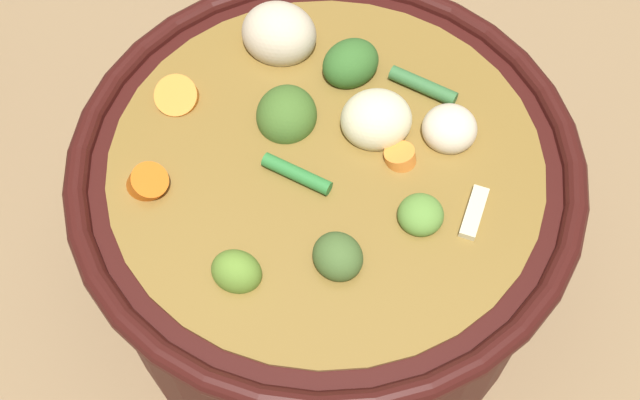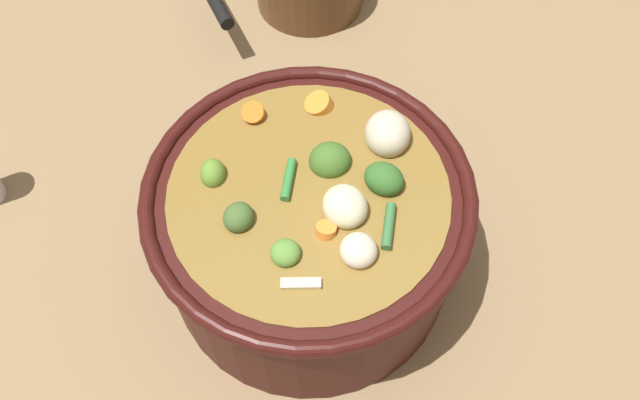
# 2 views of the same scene
# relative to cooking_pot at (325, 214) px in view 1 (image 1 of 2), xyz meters

# --- Properties ---
(ground_plane) EXTENTS (1.10, 1.10, 0.00)m
(ground_plane) POSITION_rel_cooking_pot_xyz_m (-0.00, 0.00, -0.08)
(ground_plane) COLOR #8C704C
(cooking_pot) EXTENTS (0.31, 0.31, 0.17)m
(cooking_pot) POSITION_rel_cooking_pot_xyz_m (0.00, 0.00, 0.00)
(cooking_pot) COLOR #38110F
(cooking_pot) RESTS_ON ground_plane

